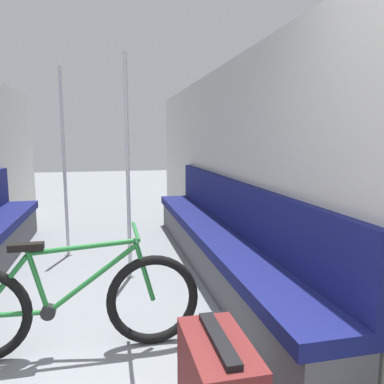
# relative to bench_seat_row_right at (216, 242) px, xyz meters

# --- Properties ---
(wall_right) EXTENTS (0.10, 8.90, 2.17)m
(wall_right) POSITION_rel_bench_seat_row_right_xyz_m (0.25, 0.14, 0.78)
(wall_right) COLOR beige
(wall_right) RESTS_ON ground
(bench_seat_row_right) EXTENTS (0.46, 4.39, 0.94)m
(bench_seat_row_right) POSITION_rel_bench_seat_row_right_xyz_m (0.00, 0.00, 0.00)
(bench_seat_row_right) COLOR #4C4C51
(bench_seat_row_right) RESTS_ON ground
(bicycle) EXTENTS (1.66, 0.46, 0.79)m
(bicycle) POSITION_rel_bench_seat_row_right_xyz_m (-1.33, -1.25, 0.02)
(bicycle) COLOR black
(bicycle) RESTS_ON ground
(grab_pole_near) EXTENTS (0.08, 0.08, 2.15)m
(grab_pole_near) POSITION_rel_bench_seat_row_right_xyz_m (-1.55, 0.85, 0.74)
(grab_pole_near) COLOR gray
(grab_pole_near) RESTS_ON ground
(grab_pole_far) EXTENTS (0.08, 0.08, 2.15)m
(grab_pole_far) POSITION_rel_bench_seat_row_right_xyz_m (-0.88, 0.00, 0.74)
(grab_pole_far) COLOR gray
(grab_pole_far) RESTS_ON ground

